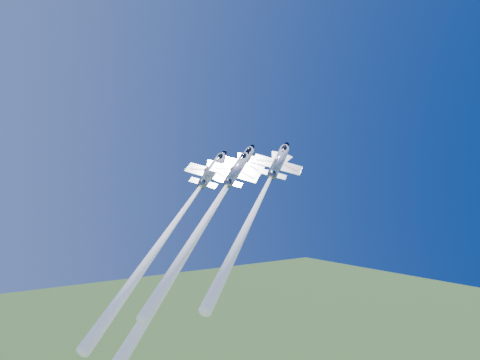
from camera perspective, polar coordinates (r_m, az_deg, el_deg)
jet_lead at (r=97.86m, az=-3.32°, el=-3.90°), size 36.41×36.80×45.78m
jet_left at (r=95.30m, az=-6.67°, el=-4.10°), size 33.58×33.36×39.49m
jet_right at (r=95.02m, az=2.02°, el=-2.32°), size 30.95×30.39×35.34m
jet_slot at (r=88.71m, az=-3.10°, el=-3.23°), size 28.20×27.72×32.26m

